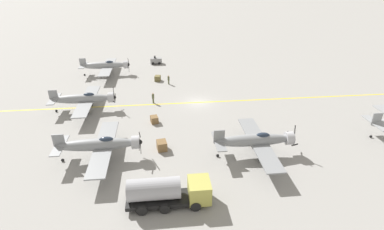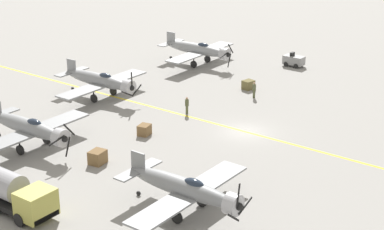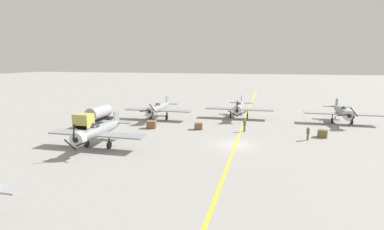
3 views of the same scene
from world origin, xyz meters
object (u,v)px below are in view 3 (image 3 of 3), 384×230
airplane_near_left (342,112)px  ground_crew_walking (308,133)px  fuel_tanker (94,116)px  airplane_near_center (239,107)px  airplane_mid_right (99,131)px  ground_crew_inspecting (245,125)px  airplane_near_right (159,108)px  supply_crate_mid_lane (198,126)px  supply_crate_outboard (323,133)px  supply_crate_by_tanker (152,124)px

airplane_near_left → ground_crew_walking: (6.80, 12.55, -1.04)m
airplane_near_left → fuel_tanker: 40.50m
airplane_near_center → airplane_mid_right: bearing=62.9°
ground_crew_inspecting → airplane_near_center: bearing=-80.7°
airplane_near_center → fuel_tanker: bearing=34.7°
airplane_near_right → supply_crate_mid_lane: size_ratio=9.98×
supply_crate_outboard → airplane_near_left: bearing=-114.0°
airplane_mid_right → fuel_tanker: (7.23, -10.65, -0.50)m
airplane_near_center → airplane_near_right: airplane_near_center is taller
ground_crew_walking → supply_crate_outboard: ground_crew_walking is taller
ground_crew_walking → airplane_near_center: bearing=-52.8°
airplane_near_left → ground_crew_inspecting: 18.08m
airplane_near_right → ground_crew_inspecting: size_ratio=6.63×
supply_crate_outboard → supply_crate_by_tanker: bearing=0.9°
airplane_near_left → ground_crew_walking: size_ratio=6.72×
ground_crew_walking → ground_crew_inspecting: ground_crew_inspecting is taller
fuel_tanker → airplane_near_left: bearing=-163.7°
ground_crew_walking → ground_crew_inspecting: bearing=-18.8°
airplane_mid_right → airplane_near_center: bearing=-113.3°
fuel_tanker → supply_crate_mid_lane: (-16.73, -1.49, -1.01)m
supply_crate_mid_lane → airplane_near_left: bearing=-155.9°
airplane_near_right → supply_crate_outboard: bearing=177.2°
airplane_mid_right → supply_crate_outboard: (-26.98, -11.58, -1.50)m
airplane_near_center → supply_crate_mid_lane: size_ratio=9.98×
airplane_mid_right → ground_crew_inspecting: size_ratio=6.63×
supply_crate_by_tanker → supply_crate_outboard: bearing=-179.1°
airplane_mid_right → ground_crew_walking: (-24.83, -9.49, -1.04)m
ground_crew_walking → supply_crate_by_tanker: ground_crew_walking is taller
supply_crate_by_tanker → supply_crate_mid_lane: bearing=-172.3°
ground_crew_inspecting → supply_crate_mid_lane: bearing=1.7°
fuel_tanker → supply_crate_by_tanker: 9.60m
airplane_near_center → supply_crate_outboard: (-12.29, 11.25, -1.50)m
airplane_mid_right → fuel_tanker: 12.88m
airplane_near_center → supply_crate_outboard: 16.73m
ground_crew_inspecting → airplane_near_right: bearing=-20.9°
ground_crew_inspecting → supply_crate_outboard: 10.62m
airplane_mid_right → ground_crew_inspecting: bearing=-133.6°
ground_crew_inspecting → fuel_tanker: bearing=4.1°
airplane_near_left → supply_crate_mid_lane: airplane_near_left is taller
airplane_mid_right → supply_crate_outboard: size_ratio=9.68×
fuel_tanker → airplane_mid_right: bearing=124.2°
ground_crew_walking → ground_crew_inspecting: (8.42, -2.86, 0.01)m
supply_crate_mid_lane → airplane_mid_right: bearing=52.0°
airplane_near_center → ground_crew_walking: size_ratio=6.72×
fuel_tanker → ground_crew_inspecting: fuel_tanker is taller
airplane_near_center → airplane_mid_right: 27.15m
ground_crew_walking → airplane_near_left: bearing=-118.5°
ground_crew_inspecting → supply_crate_outboard: bearing=175.9°
airplane_near_center → supply_crate_mid_lane: 11.97m
airplane_near_right → fuel_tanker: size_ratio=1.50×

